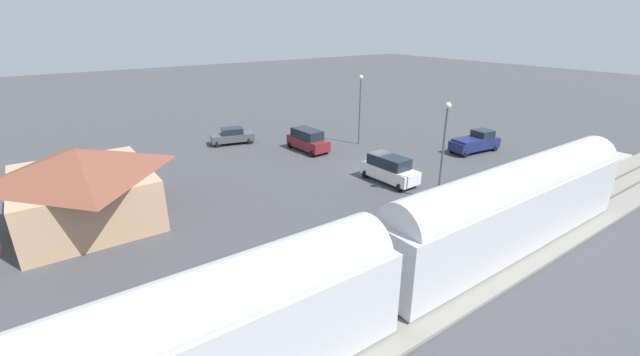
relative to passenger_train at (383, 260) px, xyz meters
name	(u,v)px	position (x,y,z in m)	size (l,w,h in m)	color
ground_plane	(376,172)	(14.00, -12.69, -2.86)	(200.00, 200.00, 0.00)	#424247
railway_track	(529,233)	(0.00, -12.69, -2.76)	(4.80, 70.00, 0.30)	gray
platform	(474,210)	(4.00, -12.69, -2.71)	(3.20, 46.00, 0.30)	#A8A399
passenger_train	(383,260)	(0.00, 0.00, 0.00)	(2.93, 39.83, 4.98)	silver
station_building	(83,184)	(18.00, 9.30, -0.25)	(9.86, 8.60, 5.00)	tan
pedestrian_on_platform	(544,166)	(4.46, -22.53, -1.58)	(0.36, 0.36, 1.71)	#333338
pedestrian_waiting_far	(500,182)	(4.48, -16.38, -1.58)	(0.36, 0.36, 1.71)	#23284C
suv_maroon	(308,140)	(22.68, -11.26, -1.71)	(5.00, 2.60, 2.22)	maroon
sedan_charcoal	(232,136)	(29.50, -6.03, -1.98)	(2.86, 4.81, 1.74)	#47494F
suv_white	(389,169)	(11.56, -11.88, -1.71)	(4.98, 2.56, 2.22)	white
pickup_navy	(476,142)	(12.53, -24.88, -1.83)	(2.52, 5.58, 2.14)	navy
light_pole_near_platform	(444,140)	(6.80, -12.26, 1.77)	(0.44, 0.44, 7.30)	#515156
light_pole_lot_center	(360,101)	(21.53, -17.14, 1.77)	(0.44, 0.44, 7.29)	#515156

